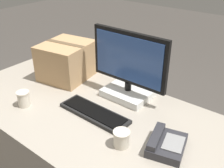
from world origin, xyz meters
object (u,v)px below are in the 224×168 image
keyboard (94,113)px  desk_phone (166,144)px  paper_cup_left (24,99)px  monitor (128,72)px  paper_cup_right (121,139)px  cardboard_box (67,61)px

keyboard → desk_phone: 0.47m
desk_phone → paper_cup_left: paper_cup_left is taller
monitor → keyboard: (-0.03, -0.30, -0.17)m
paper_cup_right → cardboard_box: cardboard_box is taller
monitor → paper_cup_right: size_ratio=6.06×
paper_cup_left → monitor: bearing=48.6°
paper_cup_left → cardboard_box: 0.47m
paper_cup_left → paper_cup_right: size_ratio=1.12×
keyboard → desk_phone: (0.47, 0.00, 0.02)m
paper_cup_left → paper_cup_right: bearing=6.7°
paper_cup_left → paper_cup_right: 0.71m
monitor → desk_phone: size_ratio=2.16×
paper_cup_left → cardboard_box: size_ratio=0.25×
desk_phone → paper_cup_left: 0.91m
paper_cup_left → cardboard_box: cardboard_box is taller
keyboard → paper_cup_right: size_ratio=5.14×
monitor → paper_cup_right: monitor is taller
monitor → desk_phone: monitor is taller
monitor → paper_cup_left: 0.68m
desk_phone → paper_cup_left: (-0.89, -0.20, 0.02)m
keyboard → cardboard_box: cardboard_box is taller
paper_cup_right → keyboard: bearing=157.9°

